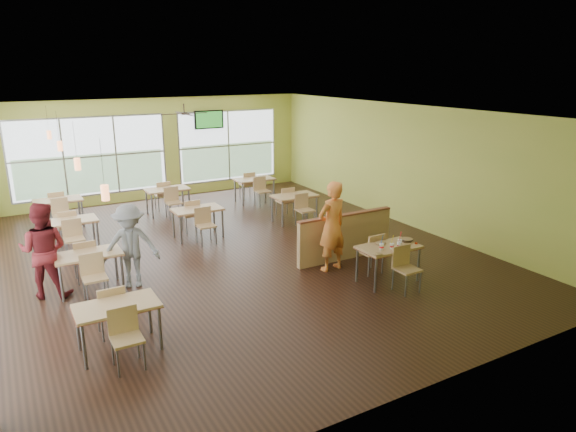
{
  "coord_description": "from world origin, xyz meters",
  "views": [
    {
      "loc": [
        -4.42,
        -10.25,
        4.13
      ],
      "look_at": [
        0.92,
        -0.9,
        0.99
      ],
      "focal_mm": 32.0,
      "sensor_mm": 36.0,
      "label": 1
    }
  ],
  "objects_px": {
    "main_table": "(389,252)",
    "half_wall_divider": "(345,236)",
    "man_plaid": "(332,226)",
    "food_basket": "(407,240)"
  },
  "relations": [
    {
      "from": "man_plaid",
      "to": "food_basket",
      "type": "relative_size",
      "value": 7.65
    },
    {
      "from": "main_table",
      "to": "man_plaid",
      "type": "relative_size",
      "value": 0.8
    },
    {
      "from": "half_wall_divider",
      "to": "man_plaid",
      "type": "bearing_deg",
      "value": -149.18
    },
    {
      "from": "main_table",
      "to": "half_wall_divider",
      "type": "distance_m",
      "value": 1.45
    },
    {
      "from": "half_wall_divider",
      "to": "food_basket",
      "type": "bearing_deg",
      "value": -70.83
    },
    {
      "from": "main_table",
      "to": "man_plaid",
      "type": "xyz_separation_m",
      "value": [
        -0.61,
        1.08,
        0.32
      ]
    },
    {
      "from": "main_table",
      "to": "food_basket",
      "type": "xyz_separation_m",
      "value": [
        0.49,
        0.04,
        0.15
      ]
    },
    {
      "from": "main_table",
      "to": "half_wall_divider",
      "type": "height_order",
      "value": "half_wall_divider"
    },
    {
      "from": "half_wall_divider",
      "to": "food_basket",
      "type": "xyz_separation_m",
      "value": [
        0.49,
        -1.41,
        0.26
      ]
    },
    {
      "from": "half_wall_divider",
      "to": "man_plaid",
      "type": "relative_size",
      "value": 1.26
    }
  ]
}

